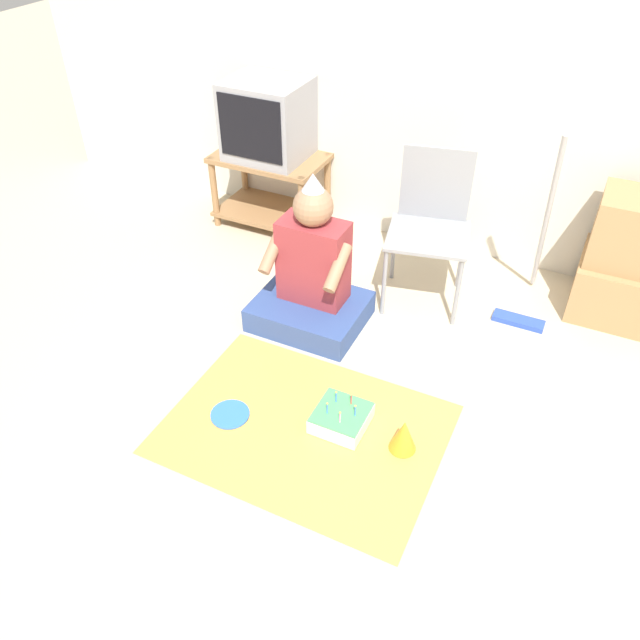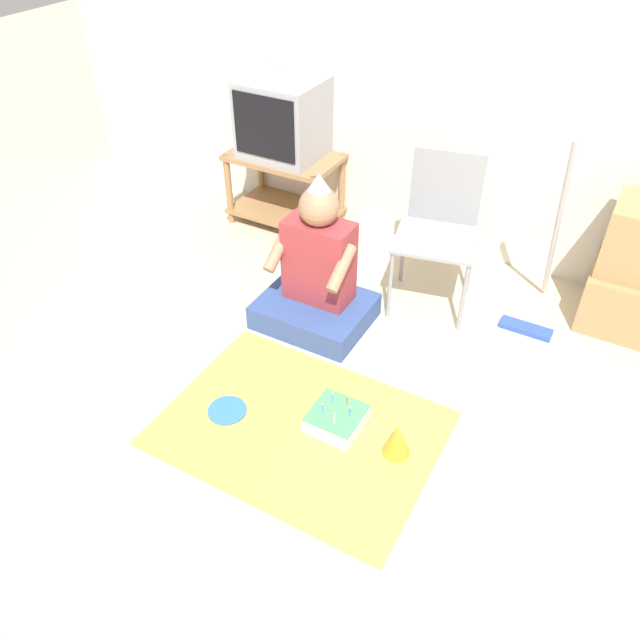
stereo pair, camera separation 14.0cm
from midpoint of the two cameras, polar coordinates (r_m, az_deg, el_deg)
ground_plane at (r=2.78m, az=3.49°, el=-13.31°), size 16.00×16.00×0.00m
wall_back at (r=3.71m, az=19.08°, el=22.55°), size 6.40×0.06×2.55m
tv_stand at (r=4.29m, az=-2.26°, el=12.42°), size 0.72×0.45×0.49m
tv at (r=4.11m, az=-2.41°, el=17.92°), size 0.49×0.43×0.48m
folding_chair at (r=3.49m, az=12.05°, el=8.78°), size 0.51×0.49×0.85m
dust_mop at (r=3.54m, az=20.73°, el=3.88°), size 0.28×0.45×1.09m
person_seated at (r=3.35m, az=0.90°, el=3.75°), size 0.59×0.48×0.87m
party_cloth at (r=2.91m, az=-0.48°, el=-9.86°), size 1.25×0.91×0.01m
birthday_cake at (r=2.89m, az=2.93°, el=-9.02°), size 0.24×0.24×0.15m
party_hat_blue at (r=2.78m, az=8.53°, el=-10.74°), size 0.12×0.12×0.17m
paper_plate at (r=3.00m, az=-7.15°, el=-8.21°), size 0.18×0.18×0.01m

